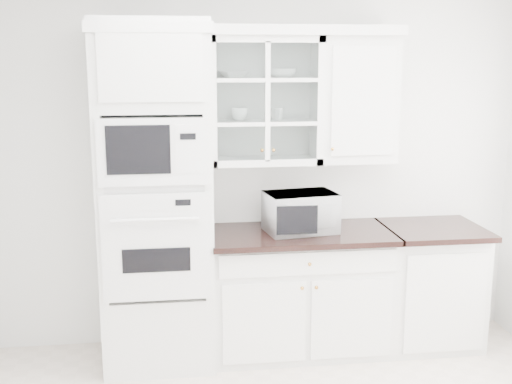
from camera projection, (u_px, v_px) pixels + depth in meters
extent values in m
cube|color=white|center=(257.00, 166.00, 4.81)|extent=(4.00, 0.02, 2.70)
cube|color=white|center=(156.00, 198.00, 4.44)|extent=(0.76, 0.65, 2.40)
cube|color=white|center=(156.00, 248.00, 4.17)|extent=(0.70, 0.03, 0.72)
cube|color=black|center=(157.00, 260.00, 4.16)|extent=(0.44, 0.01, 0.16)
cube|color=white|center=(153.00, 152.00, 4.04)|extent=(0.70, 0.03, 0.43)
cube|color=black|center=(138.00, 150.00, 4.00)|extent=(0.40, 0.01, 0.31)
cube|color=white|center=(300.00, 293.00, 4.75)|extent=(1.30, 0.60, 0.88)
cube|color=black|center=(301.00, 234.00, 4.62)|extent=(1.32, 0.67, 0.04)
cube|color=white|center=(428.00, 287.00, 4.88)|extent=(0.70, 0.60, 0.88)
cube|color=black|center=(434.00, 230.00, 4.75)|extent=(0.72, 0.67, 0.04)
cube|color=white|center=(264.00, 101.00, 4.56)|extent=(0.80, 0.33, 0.90)
cube|color=white|center=(264.00, 122.00, 4.59)|extent=(0.74, 0.29, 0.02)
cube|color=white|center=(264.00, 79.00, 4.53)|extent=(0.74, 0.29, 0.02)
cube|color=white|center=(356.00, 100.00, 4.65)|extent=(0.55, 0.33, 0.90)
cube|color=white|center=(250.00, 30.00, 4.42)|extent=(2.14, 0.38, 0.07)
imported|color=white|center=(300.00, 212.00, 4.62)|extent=(0.55, 0.48, 0.28)
imported|color=white|center=(233.00, 74.00, 4.51)|extent=(0.26, 0.26, 0.05)
imported|color=white|center=(282.00, 73.00, 4.55)|extent=(0.23, 0.23, 0.06)
imported|color=white|center=(240.00, 114.00, 4.56)|extent=(0.12, 0.12, 0.09)
imported|color=white|center=(278.00, 114.00, 4.60)|extent=(0.12, 0.12, 0.09)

